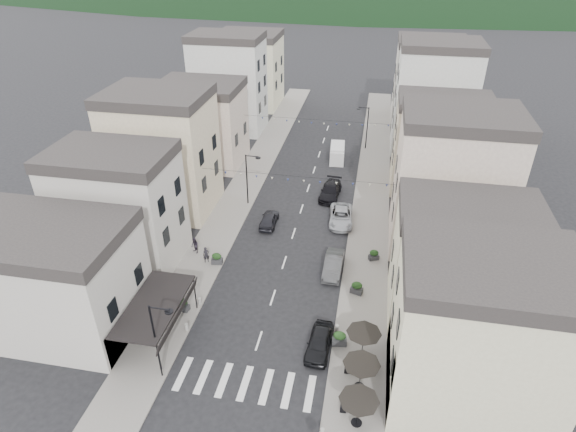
# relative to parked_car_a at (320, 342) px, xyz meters

# --- Properties ---
(ground) EXTENTS (700.00, 700.00, 0.00)m
(ground) POSITION_rel_parked_car_a_xyz_m (-4.60, -6.00, -0.72)
(ground) COLOR black
(ground) RESTS_ON ground
(sidewalk_left) EXTENTS (4.00, 76.00, 0.12)m
(sidewalk_left) POSITION_rel_parked_car_a_xyz_m (-12.10, 26.00, -0.66)
(sidewalk_left) COLOR slate
(sidewalk_left) RESTS_ON ground
(sidewalk_right) EXTENTS (4.00, 76.00, 0.12)m
(sidewalk_right) POSITION_rel_parked_car_a_xyz_m (2.90, 26.00, -0.66)
(sidewalk_right) COLOR slate
(sidewalk_right) RESTS_ON ground
(boutique_building) EXTENTS (12.00, 8.00, 8.00)m
(boutique_building) POSITION_rel_parked_car_a_xyz_m (-20.10, -1.00, 3.28)
(boutique_building) COLOR #B4AEA5
(boutique_building) RESTS_ON ground
(bistro_building) EXTENTS (10.00, 8.00, 10.00)m
(bistro_building) POSITION_rel_parked_car_a_xyz_m (9.90, -2.00, 4.28)
(bistro_building) COLOR beige
(bistro_building) RESTS_ON ground
(boutique_awning) EXTENTS (3.77, 7.50, 3.28)m
(boutique_awning) POSITION_rel_parked_car_a_xyz_m (-11.85, -1.00, 2.39)
(boutique_awning) COLOR black
(boutique_awning) RESTS_ON ground
(buildings_row_left) EXTENTS (10.20, 54.16, 14.00)m
(buildings_row_left) POSITION_rel_parked_car_a_xyz_m (-19.10, 31.75, 5.40)
(buildings_row_left) COLOR #B4AEA5
(buildings_row_left) RESTS_ON ground
(buildings_row_right) EXTENTS (10.20, 54.16, 14.50)m
(buildings_row_right) POSITION_rel_parked_car_a_xyz_m (9.90, 30.59, 5.60)
(buildings_row_right) COLOR beige
(buildings_row_right) RESTS_ON ground
(cafe_terrace) EXTENTS (2.50, 8.10, 2.53)m
(cafe_terrace) POSITION_rel_parked_car_a_xyz_m (3.10, -3.20, 1.64)
(cafe_terrace) COLOR black
(cafe_terrace) RESTS_ON ground
(streetlamp_left_near) EXTENTS (1.70, 0.56, 6.00)m
(streetlamp_left_near) POSITION_rel_parked_car_a_xyz_m (-10.42, -4.00, 2.98)
(streetlamp_left_near) COLOR black
(streetlamp_left_near) RESTS_ON ground
(streetlamp_left_far) EXTENTS (1.70, 0.56, 6.00)m
(streetlamp_left_far) POSITION_rel_parked_car_a_xyz_m (-10.42, 20.00, 2.98)
(streetlamp_left_far) COLOR black
(streetlamp_left_far) RESTS_ON ground
(streetlamp_right_far) EXTENTS (1.70, 0.56, 6.00)m
(streetlamp_right_far) POSITION_rel_parked_car_a_xyz_m (1.22, 38.00, 2.98)
(streetlamp_right_far) COLOR black
(streetlamp_right_far) RESTS_ON ground
(bollards) EXTENTS (11.66, 10.26, 0.60)m
(bollards) POSITION_rel_parked_car_a_xyz_m (-4.60, -0.50, -0.30)
(bollards) COLOR gray
(bollards) RESTS_ON ground
(bunting_near) EXTENTS (19.00, 0.28, 0.62)m
(bunting_near) POSITION_rel_parked_car_a_xyz_m (-4.60, 16.00, 4.93)
(bunting_near) COLOR black
(bunting_near) RESTS_ON ground
(bunting_far) EXTENTS (19.00, 0.28, 0.62)m
(bunting_far) POSITION_rel_parked_car_a_xyz_m (-4.60, 32.00, 4.93)
(bunting_far) COLOR black
(bunting_far) RESTS_ON ground
(parked_car_a) EXTENTS (1.97, 4.33, 1.44)m
(parked_car_a) POSITION_rel_parked_car_a_xyz_m (0.00, 0.00, 0.00)
(parked_car_a) COLOR black
(parked_car_a) RESTS_ON ground
(parked_car_b) EXTENTS (1.64, 4.53, 1.48)m
(parked_car_b) POSITION_rel_parked_car_a_xyz_m (0.00, 9.51, 0.02)
(parked_car_b) COLOR #353638
(parked_car_b) RESTS_ON ground
(parked_car_c) EXTENTS (2.76, 5.34, 1.44)m
(parked_car_c) POSITION_rel_parked_car_a_xyz_m (-0.09, 18.02, -0.00)
(parked_car_c) COLOR #9A9CA2
(parked_car_c) RESTS_ON ground
(parked_car_d) EXTENTS (2.43, 5.23, 1.48)m
(parked_car_d) POSITION_rel_parked_car_a_xyz_m (-1.80, 23.39, 0.02)
(parked_car_d) COLOR black
(parked_car_d) RESTS_ON ground
(parked_car_e) EXTENTS (1.64, 3.99, 1.35)m
(parked_car_e) POSITION_rel_parked_car_a_xyz_m (-7.40, 16.13, -0.04)
(parked_car_e) COLOR black
(parked_car_e) RESTS_ON ground
(delivery_van) EXTENTS (2.12, 4.69, 2.19)m
(delivery_van) POSITION_rel_parked_car_a_xyz_m (-2.05, 33.60, 0.35)
(delivery_van) COLOR silver
(delivery_van) RESTS_ON ground
(pedestrian_a) EXTENTS (0.68, 0.60, 1.58)m
(pedestrian_a) POSITION_rel_parked_car_a_xyz_m (-11.65, 8.64, 0.19)
(pedestrian_a) COLOR black
(pedestrian_a) RESTS_ON sidewalk_left
(pedestrian_b) EXTENTS (0.99, 0.96, 1.61)m
(pedestrian_b) POSITION_rel_parked_car_a_xyz_m (-13.18, 9.82, 0.20)
(pedestrian_b) COLOR #26202B
(pedestrian_b) RESTS_ON sidewalk_left
(planter_la) EXTENTS (1.12, 0.76, 1.15)m
(planter_la) POSITION_rel_parked_car_a_xyz_m (-11.42, 2.07, -0.04)
(planter_la) COLOR #2B2C2E
(planter_la) RESTS_ON sidewalk_left
(planter_lb) EXTENTS (1.07, 0.68, 1.13)m
(planter_lb) POSITION_rel_parked_car_a_xyz_m (-10.63, 8.57, -0.05)
(planter_lb) COLOR #2E2E31
(planter_lb) RESTS_ON sidewalk_left
(planter_ra) EXTENTS (1.16, 0.73, 1.22)m
(planter_ra) POSITION_rel_parked_car_a_xyz_m (1.40, 0.67, -0.01)
(planter_ra) COLOR #313234
(planter_ra) RESTS_ON sidewalk_right
(planter_rb) EXTENTS (1.15, 0.84, 1.15)m
(planter_rb) POSITION_rel_parked_car_a_xyz_m (2.28, 6.77, -0.04)
(planter_rb) COLOR #2A2A2C
(planter_rb) RESTS_ON sidewalk_right
(planter_rc) EXTENTS (1.07, 0.85, 1.05)m
(planter_rc) POSITION_rel_parked_car_a_xyz_m (3.54, 11.87, -0.09)
(planter_rc) COLOR #29282B
(planter_rc) RESTS_ON sidewalk_right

